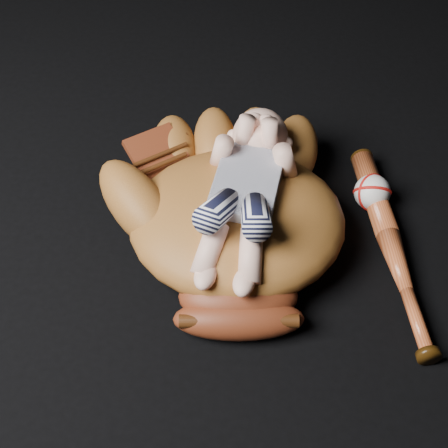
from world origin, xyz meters
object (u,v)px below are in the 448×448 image
object	(u,v)px
baseball_bat	(392,247)
newborn_baby	(243,194)
baseball_glove	(237,213)
baseball	(372,192)

from	to	relation	value
baseball_bat	newborn_baby	bearing A→B (deg)	176.40
baseball_glove	baseball	distance (m)	0.28
baseball_bat	baseball	xyz separation A→B (m)	(-0.02, 0.12, 0.01)
newborn_baby	baseball_bat	xyz separation A→B (m)	(0.26, -0.02, -0.12)
newborn_baby	baseball	size ratio (longest dim) A/B	5.59
baseball_glove	baseball	size ratio (longest dim) A/B	7.82
baseball_glove	newborn_baby	distance (m)	0.06
baseball_bat	baseball	distance (m)	0.12
baseball_bat	baseball_glove	bearing A→B (deg)	175.12
baseball	baseball_bat	bearing A→B (deg)	-81.47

